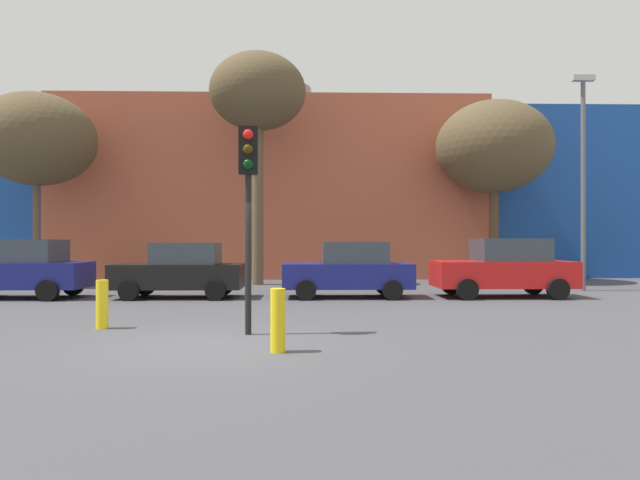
# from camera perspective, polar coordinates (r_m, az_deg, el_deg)

# --- Properties ---
(ground_plane) EXTENTS (200.00, 200.00, 0.00)m
(ground_plane) POSITION_cam_1_polar(r_m,az_deg,el_deg) (10.03, -11.18, -10.28)
(ground_plane) COLOR #47474C
(building_backdrop) EXTENTS (36.28, 13.73, 10.58)m
(building_backdrop) POSITION_cam_1_polar(r_m,az_deg,el_deg) (32.85, -4.40, 4.27)
(building_backdrop) COLOR #B2563D
(building_backdrop) RESTS_ON ground_plane
(parked_car_1) EXTENTS (4.19, 2.06, 1.82)m
(parked_car_1) POSITION_cam_1_polar(r_m,az_deg,el_deg) (19.81, -28.03, -2.60)
(parked_car_1) COLOR navy
(parked_car_1) RESTS_ON ground_plane
(parked_car_2) EXTENTS (3.96, 1.95, 1.72)m
(parked_car_2) POSITION_cam_1_polar(r_m,az_deg,el_deg) (18.15, -13.84, -3.00)
(parked_car_2) COLOR black
(parked_car_2) RESTS_ON ground_plane
(parked_car_3) EXTENTS (4.02, 1.97, 1.74)m
(parked_car_3) POSITION_cam_1_polar(r_m,az_deg,el_deg) (17.78, 2.96, -3.02)
(parked_car_3) COLOR navy
(parked_car_3) RESTS_ON ground_plane
(parked_car_4) EXTENTS (4.27, 2.09, 1.85)m
(parked_car_4) POSITION_cam_1_polar(r_m,az_deg,el_deg) (18.79, 18.05, -2.70)
(parked_car_4) COLOR red
(parked_car_4) RESTS_ON ground_plane
(traffic_light_island) EXTENTS (0.38, 0.37, 3.94)m
(traffic_light_island) POSITION_cam_1_polar(r_m,az_deg,el_deg) (10.84, -7.24, 5.85)
(traffic_light_island) COLOR black
(traffic_light_island) RESTS_ON ground_plane
(bare_tree_0) EXTENTS (4.66, 4.66, 7.74)m
(bare_tree_0) POSITION_cam_1_polar(r_m,az_deg,el_deg) (25.84, -26.64, 9.02)
(bare_tree_0) COLOR brown
(bare_tree_0) RESTS_ON ground_plane
(bare_tree_1) EXTENTS (4.97, 4.97, 7.84)m
(bare_tree_1) POSITION_cam_1_polar(r_m,az_deg,el_deg) (25.91, 17.10, 8.91)
(bare_tree_1) COLOR brown
(bare_tree_1) RESTS_ON ground_plane
(bare_tree_2) EXTENTS (3.91, 3.91, 9.41)m
(bare_tree_2) POSITION_cam_1_polar(r_m,az_deg,el_deg) (23.84, -6.29, 14.34)
(bare_tree_2) COLOR brown
(bare_tree_2) RESTS_ON ground_plane
(bollard_yellow_0) EXTENTS (0.24, 0.24, 0.98)m
(bollard_yellow_0) POSITION_cam_1_polar(r_m,az_deg,el_deg) (12.33, -21.09, -6.05)
(bollard_yellow_0) COLOR yellow
(bollard_yellow_0) RESTS_ON ground_plane
(bollard_yellow_1) EXTENTS (0.24, 0.24, 1.02)m
(bollard_yellow_1) POSITION_cam_1_polar(r_m,az_deg,el_deg) (9.13, -4.26, -8.07)
(bollard_yellow_1) COLOR yellow
(bollard_yellow_1) RESTS_ON ground_plane
(street_lamp) EXTENTS (0.80, 0.24, 7.67)m
(street_lamp) POSITION_cam_1_polar(r_m,az_deg,el_deg) (22.34, 24.98, 6.56)
(street_lamp) COLOR #59595E
(street_lamp) RESTS_ON ground_plane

